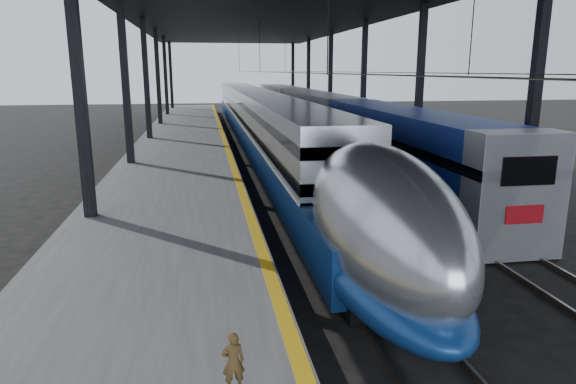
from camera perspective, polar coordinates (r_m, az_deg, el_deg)
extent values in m
plane|color=black|center=(13.28, 0.59, -11.59)|extent=(160.00, 160.00, 0.00)
cube|color=#4C4C4F|center=(32.29, -11.80, 4.00)|extent=(6.00, 80.00, 1.00)
cube|color=gold|center=(32.21, -6.84, 5.07)|extent=(0.30, 80.00, 0.01)
cube|color=slate|center=(32.51, -3.31, 3.57)|extent=(0.08, 80.00, 0.16)
cube|color=slate|center=(32.69, -0.79, 3.65)|extent=(0.08, 80.00, 0.16)
cube|color=slate|center=(33.40, 5.27, 3.80)|extent=(0.08, 80.00, 0.16)
cube|color=slate|center=(33.79, 7.64, 3.85)|extent=(0.08, 80.00, 0.16)
cube|color=black|center=(17.29, -22.01, 8.76)|extent=(0.35, 0.35, 9.00)
cube|color=black|center=(20.55, 25.66, 9.00)|extent=(0.35, 0.35, 9.00)
cube|color=black|center=(27.13, -17.54, 10.44)|extent=(0.35, 0.35, 9.00)
cube|color=black|center=(29.31, 14.39, 10.81)|extent=(0.35, 0.35, 9.00)
cube|color=black|center=(37.06, -15.43, 11.20)|extent=(0.35, 0.35, 9.00)
cube|color=black|center=(38.68, 8.38, 11.60)|extent=(0.35, 0.35, 9.00)
cube|color=black|center=(47.01, -14.21, 11.63)|extent=(0.35, 0.35, 9.00)
cube|color=black|center=(48.30, 4.72, 12.02)|extent=(0.35, 0.35, 9.00)
cube|color=black|center=(56.98, -13.42, 11.91)|extent=(0.35, 0.35, 9.00)
cube|color=black|center=(58.06, 2.28, 12.28)|extent=(0.35, 0.35, 9.00)
cube|color=black|center=(66.97, -12.86, 12.11)|extent=(0.35, 0.35, 9.00)
cube|color=black|center=(67.88, 0.54, 12.44)|extent=(0.35, 0.35, 9.00)
cube|color=black|center=(32.31, -2.37, 19.84)|extent=(18.00, 75.00, 0.45)
cylinder|color=slate|center=(32.12, -2.13, 13.18)|extent=(0.03, 74.00, 0.03)
cylinder|color=slate|center=(33.13, 6.71, 13.11)|extent=(0.03, 74.00, 0.03)
cube|color=#ACAFB3|center=(43.17, -3.97, 8.77)|extent=(2.73, 57.00, 3.76)
cube|color=navy|center=(41.79, -3.74, 7.01)|extent=(2.80, 62.00, 1.46)
cube|color=silver|center=(43.20, -3.96, 8.21)|extent=(2.82, 57.00, 0.09)
cube|color=black|center=(43.09, -3.99, 10.20)|extent=(2.76, 57.00, 0.39)
cube|color=black|center=(43.17, -3.97, 8.77)|extent=(2.76, 57.00, 0.39)
ellipsoid|color=#ACAFB3|center=(12.57, 10.06, -3.39)|extent=(2.73, 8.40, 3.76)
ellipsoid|color=navy|center=(12.92, 9.86, -7.99)|extent=(2.80, 8.40, 1.60)
ellipsoid|color=black|center=(10.05, 15.11, -3.45)|extent=(1.41, 2.20, 0.85)
cube|color=black|center=(13.21, 9.73, -10.98)|extent=(2.07, 2.60, 0.40)
cube|color=black|center=(34.02, -2.37, 4.22)|extent=(2.07, 2.60, 0.40)
cube|color=navy|center=(24.09, 12.95, 4.38)|extent=(2.77, 18.00, 3.76)
cube|color=#999CA2|center=(16.76, 23.75, -0.27)|extent=(2.82, 1.20, 3.81)
cube|color=black|center=(16.10, 25.22, 2.13)|extent=(1.68, 0.06, 0.84)
cube|color=#A50C14|center=(16.37, 24.77, -2.28)|extent=(1.19, 0.06, 0.54)
cube|color=#999CA2|center=(42.16, 3.13, 8.42)|extent=(2.77, 18.00, 3.76)
cube|color=#999CA2|center=(60.80, -0.79, 9.96)|extent=(2.77, 18.00, 3.76)
cube|color=black|center=(19.19, 19.40, -3.82)|extent=(2.18, 2.40, 0.36)
cube|color=black|center=(39.45, 4.04, 5.44)|extent=(2.18, 2.40, 0.36)
imported|color=#443116|center=(7.91, -6.12, -18.23)|extent=(0.36, 0.26, 0.93)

